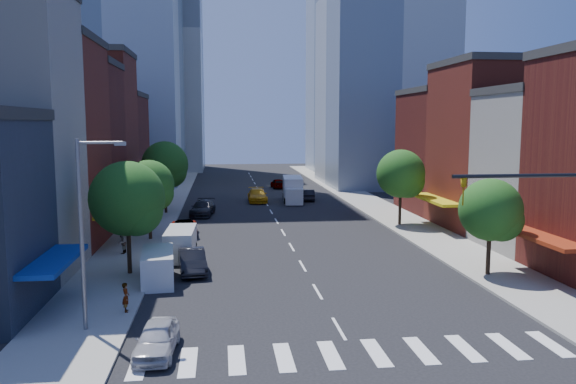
{
  "coord_description": "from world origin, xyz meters",
  "views": [
    {
      "loc": [
        -5.56,
        -25.5,
        9.84
      ],
      "look_at": [
        -0.84,
        13.49,
        5.0
      ],
      "focal_mm": 35.0,
      "sensor_mm": 36.0,
      "label": 1
    }
  ],
  "objects_px": {
    "parked_car_second": "(192,261)",
    "cargo_van_far": "(180,244)",
    "traffic_car_oncoming": "(308,195)",
    "pedestrian_near": "(126,297)",
    "parked_car_rear": "(203,208)",
    "cargo_van_near": "(158,267)",
    "parked_car_third": "(184,228)",
    "traffic_car_far": "(278,183)",
    "parked_car_front": "(157,339)",
    "box_truck": "(293,190)",
    "taxi": "(257,195)",
    "pedestrian_far": "(122,243)"
  },
  "relations": [
    {
      "from": "parked_car_second",
      "to": "cargo_van_far",
      "type": "height_order",
      "value": "cargo_van_far"
    },
    {
      "from": "traffic_car_oncoming",
      "to": "pedestrian_near",
      "type": "xyz_separation_m",
      "value": [
        -16.09,
        -41.48,
        0.22
      ]
    },
    {
      "from": "parked_car_rear",
      "to": "cargo_van_near",
      "type": "distance_m",
      "value": 25.5
    },
    {
      "from": "parked_car_rear",
      "to": "cargo_van_far",
      "type": "xyz_separation_m",
      "value": [
        -1.05,
        -18.92,
        0.26
      ]
    },
    {
      "from": "parked_car_third",
      "to": "cargo_van_far",
      "type": "distance_m",
      "value": 8.08
    },
    {
      "from": "traffic_car_far",
      "to": "pedestrian_near",
      "type": "height_order",
      "value": "pedestrian_near"
    },
    {
      "from": "parked_car_front",
      "to": "traffic_car_far",
      "type": "xyz_separation_m",
      "value": [
        11.4,
        60.54,
        0.05
      ]
    },
    {
      "from": "traffic_car_far",
      "to": "box_truck",
      "type": "distance_m",
      "value": 14.75
    },
    {
      "from": "box_truck",
      "to": "parked_car_front",
      "type": "bearing_deg",
      "value": -99.8
    },
    {
      "from": "pedestrian_near",
      "to": "parked_car_third",
      "type": "bearing_deg",
      "value": -15.31
    },
    {
      "from": "traffic_car_oncoming",
      "to": "parked_car_third",
      "type": "bearing_deg",
      "value": 62.41
    },
    {
      "from": "parked_car_rear",
      "to": "traffic_car_oncoming",
      "type": "height_order",
      "value": "parked_car_rear"
    },
    {
      "from": "parked_car_front",
      "to": "parked_car_third",
      "type": "relative_size",
      "value": 0.82
    },
    {
      "from": "box_truck",
      "to": "traffic_car_far",
      "type": "bearing_deg",
      "value": 96.21
    },
    {
      "from": "taxi",
      "to": "pedestrian_far",
      "type": "relative_size",
      "value": 3.37
    },
    {
      "from": "parked_car_rear",
      "to": "traffic_car_oncoming",
      "type": "distance_m",
      "value": 16.71
    },
    {
      "from": "traffic_car_oncoming",
      "to": "traffic_car_far",
      "type": "bearing_deg",
      "value": -72.98
    },
    {
      "from": "cargo_van_near",
      "to": "traffic_car_oncoming",
      "type": "bearing_deg",
      "value": 62.0
    },
    {
      "from": "taxi",
      "to": "pedestrian_near",
      "type": "relative_size",
      "value": 3.7
    },
    {
      "from": "parked_car_front",
      "to": "taxi",
      "type": "bearing_deg",
      "value": 84.67
    },
    {
      "from": "parked_car_front",
      "to": "traffic_car_far",
      "type": "distance_m",
      "value": 61.6
    },
    {
      "from": "pedestrian_far",
      "to": "taxi",
      "type": "bearing_deg",
      "value": 164.95
    },
    {
      "from": "parked_car_rear",
      "to": "traffic_car_far",
      "type": "bearing_deg",
      "value": 73.74
    },
    {
      "from": "parked_car_third",
      "to": "traffic_car_oncoming",
      "type": "relative_size",
      "value": 1.16
    },
    {
      "from": "taxi",
      "to": "parked_car_third",
      "type": "bearing_deg",
      "value": -110.54
    },
    {
      "from": "taxi",
      "to": "pedestrian_near",
      "type": "distance_m",
      "value": 41.96
    },
    {
      "from": "parked_car_third",
      "to": "cargo_van_far",
      "type": "relative_size",
      "value": 0.96
    },
    {
      "from": "parked_car_front",
      "to": "parked_car_second",
      "type": "distance_m",
      "value": 13.24
    },
    {
      "from": "box_truck",
      "to": "pedestrian_near",
      "type": "distance_m",
      "value": 42.82
    },
    {
      "from": "parked_car_third",
      "to": "traffic_car_oncoming",
      "type": "xyz_separation_m",
      "value": [
        14.39,
        21.25,
        0.02
      ]
    },
    {
      "from": "cargo_van_far",
      "to": "taxi",
      "type": "bearing_deg",
      "value": 77.13
    },
    {
      "from": "parked_car_front",
      "to": "pedestrian_far",
      "type": "height_order",
      "value": "pedestrian_far"
    },
    {
      "from": "cargo_van_near",
      "to": "box_truck",
      "type": "relative_size",
      "value": 0.62
    },
    {
      "from": "taxi",
      "to": "box_truck",
      "type": "height_order",
      "value": "box_truck"
    },
    {
      "from": "parked_car_rear",
      "to": "taxi",
      "type": "bearing_deg",
      "value": 63.73
    },
    {
      "from": "parked_car_second",
      "to": "pedestrian_near",
      "type": "distance_m",
      "value": 8.43
    },
    {
      "from": "parked_car_third",
      "to": "taxi",
      "type": "distance_m",
      "value": 22.06
    },
    {
      "from": "cargo_van_far",
      "to": "pedestrian_near",
      "type": "relative_size",
      "value": 3.31
    },
    {
      "from": "pedestrian_near",
      "to": "parked_car_second",
      "type": "bearing_deg",
      "value": -31.35
    },
    {
      "from": "parked_car_second",
      "to": "traffic_car_far",
      "type": "xyz_separation_m",
      "value": [
        10.54,
        47.33,
        -0.05
      ]
    },
    {
      "from": "parked_car_second",
      "to": "cargo_van_near",
      "type": "distance_m",
      "value": 2.99
    },
    {
      "from": "cargo_van_near",
      "to": "traffic_car_far",
      "type": "distance_m",
      "value": 51.1
    },
    {
      "from": "parked_car_front",
      "to": "parked_car_rear",
      "type": "relative_size",
      "value": 0.73
    },
    {
      "from": "cargo_van_near",
      "to": "pedestrian_far",
      "type": "height_order",
      "value": "cargo_van_near"
    },
    {
      "from": "parked_car_second",
      "to": "cargo_van_near",
      "type": "xyz_separation_m",
      "value": [
        -1.99,
        -2.22,
        0.21
      ]
    },
    {
      "from": "parked_car_third",
      "to": "cargo_van_near",
      "type": "bearing_deg",
      "value": -95.82
    },
    {
      "from": "parked_car_front",
      "to": "parked_car_rear",
      "type": "distance_m",
      "value": 36.42
    },
    {
      "from": "parked_car_rear",
      "to": "pedestrian_far",
      "type": "height_order",
      "value": "pedestrian_far"
    },
    {
      "from": "parked_car_second",
      "to": "pedestrian_near",
      "type": "bearing_deg",
      "value": -117.77
    },
    {
      "from": "parked_car_third",
      "to": "cargo_van_far",
      "type": "xyz_separation_m",
      "value": [
        0.26,
        -8.07,
        0.38
      ]
    }
  ]
}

